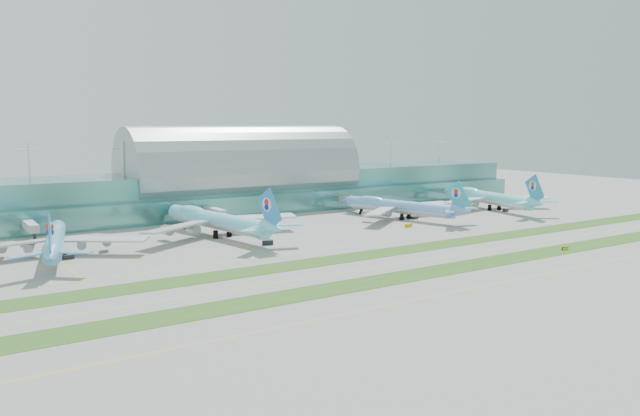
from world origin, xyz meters
TOP-DOWN VIEW (x-y plane):
  - ground at (0.00, 0.00)m, footprint 700.00×700.00m
  - terminal at (0.01, 128.79)m, footprint 340.00×69.10m
  - grass_strip_near at (0.00, -28.00)m, footprint 420.00×12.00m
  - grass_strip_far at (0.00, 2.00)m, footprint 420.00×12.00m
  - taxiline_a at (0.00, -48.00)m, footprint 420.00×0.35m
  - taxiline_b at (0.00, -14.00)m, footprint 420.00×0.35m
  - taxiline_c at (0.00, 18.00)m, footprint 420.00×0.35m
  - taxiline_d at (0.00, 40.00)m, footprint 420.00×0.35m
  - airliner_a at (-103.80, 57.09)m, footprint 58.83×67.72m
  - airliner_b at (-43.27, 63.85)m, footprint 68.44×78.43m
  - airliner_c at (47.18, 60.29)m, footprint 60.87×70.31m
  - airliner_d at (108.78, 59.99)m, footprint 65.07×74.72m
  - gse_b at (-101.27, 49.96)m, footprint 3.53×1.82m
  - gse_c at (-35.01, 36.43)m, footprint 4.15×2.87m
  - gse_d at (-30.16, 48.44)m, footprint 4.22×2.64m
  - gse_e at (35.33, 39.32)m, footprint 3.97×2.63m
  - gse_f at (52.81, 54.98)m, footprint 3.88×2.40m
  - gse_g at (108.77, 49.13)m, footprint 3.51×2.14m
  - gse_h at (126.04, 54.77)m, footprint 4.04×2.86m
  - taxiway_sign_east at (47.37, -29.27)m, footprint 2.62×0.86m

SIDE VIEW (x-z plane):
  - ground at x=0.00m, z-range 0.00..0.00m
  - taxiline_a at x=0.00m, z-range 0.00..0.01m
  - taxiline_b at x=0.00m, z-range 0.00..0.01m
  - taxiline_c at x=0.00m, z-range 0.00..0.01m
  - taxiline_d at x=0.00m, z-range 0.00..0.01m
  - grass_strip_near at x=0.00m, z-range 0.00..0.08m
  - grass_strip_far at x=0.00m, z-range 0.00..0.08m
  - taxiway_sign_east at x=47.37m, z-range -0.01..1.11m
  - gse_f at x=52.81m, z-range 0.00..1.27m
  - gse_b at x=-101.27m, z-range 0.00..1.42m
  - gse_g at x=108.77m, z-range 0.00..1.49m
  - gse_e at x=35.33m, z-range 0.00..1.50m
  - gse_d at x=-30.16m, z-range 0.00..1.60m
  - gse_h at x=126.04m, z-range 0.00..1.63m
  - gse_c at x=-35.01m, z-range 0.00..1.74m
  - airliner_a at x=-103.80m, z-range -3.60..15.19m
  - airliner_c at x=47.18m, z-range -3.76..15.87m
  - airliner_d at x=108.78m, z-range -3.96..16.71m
  - airliner_b at x=-43.27m, z-range -4.15..17.50m
  - terminal at x=0.01m, z-range -3.77..32.23m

